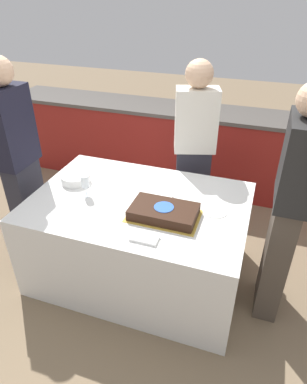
{
  "coord_description": "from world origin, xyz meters",
  "views": [
    {
      "loc": [
        0.8,
        -1.98,
        2.13
      ],
      "look_at": [
        0.12,
        0.0,
        0.83
      ],
      "focal_mm": 32.0,
      "sensor_mm": 36.0,
      "label": 1
    }
  ],
  "objects_px": {
    "person_seated_left": "(18,160)",
    "person_cutting_cake": "(194,148)",
    "cake": "(164,212)",
    "person_seated_right": "(288,210)",
    "plate_stack": "(76,178)",
    "wine_glass": "(85,182)"
  },
  "relations": [
    {
      "from": "person_seated_left",
      "to": "person_cutting_cake",
      "type": "bearing_deg",
      "value": -58.7
    },
    {
      "from": "cake",
      "to": "person_seated_right",
      "type": "relative_size",
      "value": 0.29
    },
    {
      "from": "person_seated_left",
      "to": "person_seated_right",
      "type": "xyz_separation_m",
      "value": [
        2.06,
        0.0,
        -0.02
      ]
    },
    {
      "from": "person_seated_left",
      "to": "plate_stack",
      "type": "bearing_deg",
      "value": -77.97
    },
    {
      "from": "person_cutting_cake",
      "to": "person_seated_right",
      "type": "height_order",
      "value": "person_seated_right"
    },
    {
      "from": "cake",
      "to": "person_seated_left",
      "type": "xyz_separation_m",
      "value": [
        -1.27,
        0.13,
        0.13
      ]
    },
    {
      "from": "person_cutting_cake",
      "to": "person_seated_left",
      "type": "xyz_separation_m",
      "value": [
        -1.27,
        -0.77,
        0.04
      ]
    },
    {
      "from": "wine_glass",
      "to": "person_cutting_cake",
      "type": "height_order",
      "value": "person_cutting_cake"
    },
    {
      "from": "cake",
      "to": "person_cutting_cake",
      "type": "xyz_separation_m",
      "value": [
        0.0,
        0.9,
        0.09
      ]
    },
    {
      "from": "wine_glass",
      "to": "person_cutting_cake",
      "type": "relative_size",
      "value": 0.11
    },
    {
      "from": "person_seated_left",
      "to": "person_seated_right",
      "type": "height_order",
      "value": "person_seated_left"
    },
    {
      "from": "cake",
      "to": "person_seated_right",
      "type": "distance_m",
      "value": 0.81
    },
    {
      "from": "plate_stack",
      "to": "person_cutting_cake",
      "type": "relative_size",
      "value": 0.15
    },
    {
      "from": "cake",
      "to": "wine_glass",
      "type": "xyz_separation_m",
      "value": [
        -0.64,
        0.07,
        0.08
      ]
    },
    {
      "from": "person_seated_right",
      "to": "wine_glass",
      "type": "bearing_deg",
      "value": -87.56
    },
    {
      "from": "person_seated_left",
      "to": "person_seated_right",
      "type": "bearing_deg",
      "value": -90.0
    },
    {
      "from": "plate_stack",
      "to": "wine_glass",
      "type": "xyz_separation_m",
      "value": [
        0.18,
        -0.16,
        0.08
      ]
    },
    {
      "from": "person_seated_right",
      "to": "plate_stack",
      "type": "bearing_deg",
      "value": -93.38
    },
    {
      "from": "person_cutting_cake",
      "to": "wine_glass",
      "type": "bearing_deg",
      "value": 35.24
    },
    {
      "from": "plate_stack",
      "to": "person_seated_left",
      "type": "distance_m",
      "value": 0.48
    },
    {
      "from": "wine_glass",
      "to": "person_seated_right",
      "type": "bearing_deg",
      "value": 2.44
    },
    {
      "from": "person_seated_left",
      "to": "person_seated_right",
      "type": "distance_m",
      "value": 2.06
    }
  ]
}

